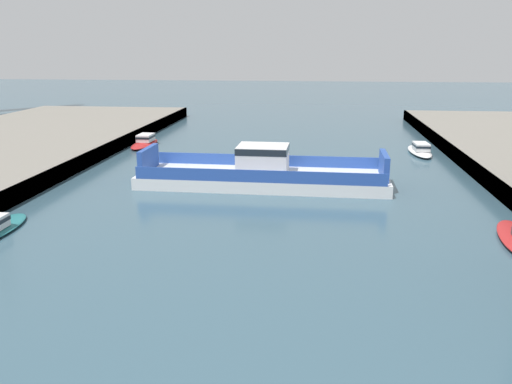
# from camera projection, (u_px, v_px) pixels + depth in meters

# --- Properties ---
(chain_ferry) EXTENTS (23.18, 7.45, 3.77)m
(chain_ferry) POSITION_uv_depth(u_px,v_px,m) (263.00, 173.00, 50.16)
(chain_ferry) COLOR silver
(chain_ferry) RESTS_ON ground
(moored_boat_mid_left) EXTENTS (2.60, 8.12, 1.44)m
(moored_boat_mid_left) POSITION_uv_depth(u_px,v_px,m) (420.00, 150.00, 64.93)
(moored_boat_mid_left) COLOR white
(moored_boat_mid_left) RESTS_ON ground
(moored_boat_mid_right) EXTENTS (2.62, 7.81, 1.50)m
(moored_boat_mid_right) POSITION_uv_depth(u_px,v_px,m) (145.00, 142.00, 70.20)
(moored_boat_mid_right) COLOR red
(moored_boat_mid_right) RESTS_ON ground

